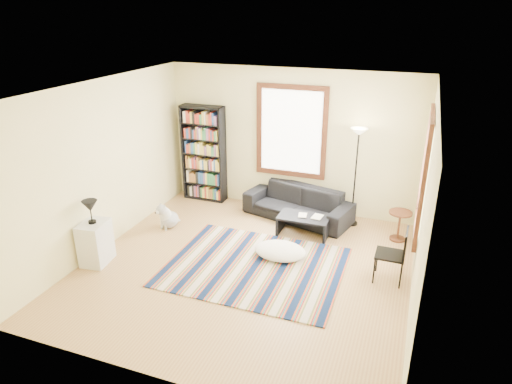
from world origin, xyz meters
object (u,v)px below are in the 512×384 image
(sofa, at_px, (298,203))
(bookshelf, at_px, (204,154))
(coffee_table, at_px, (303,225))
(floor_cushion, at_px, (280,251))
(floor_lamp, at_px, (355,178))
(side_table, at_px, (399,226))
(folding_chair, at_px, (390,255))
(white_cabinet, at_px, (95,243))
(dog, at_px, (169,215))

(sofa, relative_size, bookshelf, 1.04)
(coffee_table, height_order, floor_cushion, coffee_table)
(sofa, bearing_deg, coffee_table, -52.04)
(floor_lamp, distance_m, side_table, 1.15)
(folding_chair, relative_size, white_cabinet, 1.23)
(floor_lamp, bearing_deg, sofa, -174.46)
(coffee_table, xyz_separation_m, folding_chair, (1.57, -0.99, 0.25))
(folding_chair, distance_m, dog, 4.02)
(side_table, bearing_deg, bookshelf, 172.54)
(bookshelf, distance_m, side_table, 4.12)
(floor_lamp, bearing_deg, folding_chair, -64.51)
(coffee_table, height_order, floor_lamp, floor_lamp)
(folding_chair, height_order, white_cabinet, folding_chair)
(coffee_table, distance_m, floor_cushion, 0.92)
(white_cabinet, bearing_deg, floor_cushion, 15.73)
(folding_chair, bearing_deg, white_cabinet, -165.51)
(floor_cushion, relative_size, folding_chair, 1.00)
(folding_chair, xyz_separation_m, dog, (-4.00, 0.43, -0.18))
(bookshelf, bearing_deg, coffee_table, -20.73)
(floor_cushion, height_order, floor_lamp, floor_lamp)
(coffee_table, xyz_separation_m, side_table, (1.62, 0.38, 0.09))
(bookshelf, relative_size, coffee_table, 2.22)
(bookshelf, distance_m, white_cabinet, 3.10)
(white_cabinet, relative_size, dog, 1.41)
(floor_cushion, height_order, side_table, side_table)
(dog, bearing_deg, white_cabinet, -85.52)
(bookshelf, relative_size, white_cabinet, 2.86)
(floor_cushion, xyz_separation_m, folding_chair, (1.73, -0.09, 0.32))
(sofa, height_order, dog, sofa)
(coffee_table, distance_m, white_cabinet, 3.55)
(bookshelf, xyz_separation_m, floor_cushion, (2.24, -1.81, -0.89))
(bookshelf, height_order, folding_chair, bookshelf)
(bookshelf, height_order, floor_cushion, bookshelf)
(dog, bearing_deg, side_table, 34.19)
(dog, bearing_deg, folding_chair, 14.95)
(floor_lamp, bearing_deg, bookshelf, 176.91)
(bookshelf, bearing_deg, floor_lamp, -3.09)
(folding_chair, bearing_deg, sofa, 139.42)
(floor_cushion, xyz_separation_m, dog, (-2.27, 0.34, 0.14))
(floor_cushion, bearing_deg, bookshelf, 141.11)
(floor_cushion, xyz_separation_m, floor_lamp, (0.91, 1.64, 0.82))
(sofa, height_order, floor_lamp, floor_lamp)
(floor_cushion, height_order, folding_chair, folding_chair)
(sofa, distance_m, white_cabinet, 3.76)
(sofa, xyz_separation_m, dog, (-2.14, -1.20, -0.06))
(floor_lamp, relative_size, folding_chair, 2.16)
(sofa, relative_size, floor_lamp, 1.12)
(sofa, xyz_separation_m, floor_lamp, (1.03, 0.10, 0.63))
(sofa, distance_m, floor_cushion, 1.56)
(white_cabinet, bearing_deg, dog, 65.68)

